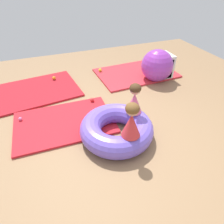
{
  "coord_description": "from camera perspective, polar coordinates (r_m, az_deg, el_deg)",
  "views": [
    {
      "loc": [
        -0.92,
        -2.12,
        2.22
      ],
      "look_at": [
        -0.03,
        0.24,
        0.35
      ],
      "focal_mm": 32.33,
      "sensor_mm": 36.0,
      "label": 1
    }
  ],
  "objects": [
    {
      "name": "ground_plane",
      "position": [
        3.21,
        2.05,
        -7.29
      ],
      "size": [
        8.0,
        8.0,
        0.0
      ],
      "primitive_type": "plane",
      "color": "#93704C"
    },
    {
      "name": "gym_mat_far_right",
      "position": [
        5.12,
        6.8,
        10.86
      ],
      "size": [
        1.92,
        1.3,
        0.04
      ],
      "primitive_type": "cube",
      "rotation": [
        0.0,
        0.0,
        0.05
      ],
      "color": "red",
      "rests_on": "ground"
    },
    {
      "name": "child_in_red",
      "position": [
        2.62,
        5.54,
        -2.38
      ],
      "size": [
        0.35,
        0.35,
        0.51
      ],
      "rotation": [
        0.0,
        0.0,
        2.0
      ],
      "color": "red",
      "rests_on": "inflatable_cushion"
    },
    {
      "name": "gym_mat_far_left",
      "position": [
        3.55,
        -13.31,
        -2.88
      ],
      "size": [
        1.66,
        1.13,
        0.04
      ],
      "primitive_type": "cube",
      "rotation": [
        0.0,
        0.0,
        -0.02
      ],
      "color": "red",
      "rests_on": "ground"
    },
    {
      "name": "play_ball_red",
      "position": [
        3.94,
        -5.65,
        3.46
      ],
      "size": [
        0.08,
        0.08,
        0.08
      ],
      "primitive_type": "sphere",
      "color": "red",
      "rests_on": "gym_mat_far_left"
    },
    {
      "name": "play_ball_orange",
      "position": [
        4.9,
        -16.09,
        9.21
      ],
      "size": [
        0.08,
        0.08,
        0.08
      ],
      "primitive_type": "sphere",
      "color": "orange",
      "rests_on": "gym_mat_center_rear"
    },
    {
      "name": "gym_mat_center_rear",
      "position": [
        4.61,
        -21.71,
        5.3
      ],
      "size": [
        2.03,
        1.49,
        0.04
      ],
      "primitive_type": "cube",
      "rotation": [
        0.0,
        0.0,
        0.12
      ],
      "color": "#B21923",
      "rests_on": "ground"
    },
    {
      "name": "inflatable_cushion",
      "position": [
        3.11,
        1.29,
        -4.76
      ],
      "size": [
        1.13,
        1.13,
        0.33
      ],
      "primitive_type": "torus",
      "color": "#7056D1",
      "rests_on": "ground"
    },
    {
      "name": "play_ball_yellow",
      "position": [
        5.11,
        -3.38,
        11.76
      ],
      "size": [
        0.08,
        0.08,
        0.08
      ],
      "primitive_type": "sphere",
      "color": "yellow",
      "rests_on": "gym_mat_far_right"
    },
    {
      "name": "exercise_ball_large",
      "position": [
        4.77,
        12.62,
        12.7
      ],
      "size": [
        0.72,
        0.72,
        0.72
      ],
      "primitive_type": "sphere",
      "color": "purple",
      "rests_on": "ground"
    },
    {
      "name": "child_in_pink",
      "position": [
        3.07,
        6.39,
        3.78
      ],
      "size": [
        0.27,
        0.27,
        0.49
      ],
      "rotation": [
        0.0,
        0.0,
        1.64
      ],
      "color": "#E5608E",
      "rests_on": "inflatable_cushion"
    },
    {
      "name": "storage_cube",
      "position": [
        4.93,
        13.88,
        12.35
      ],
      "size": [
        0.44,
        0.44,
        0.56
      ],
      "color": "silver",
      "rests_on": "ground"
    },
    {
      "name": "play_ball_blue",
      "position": [
        3.52,
        -4.98,
        -1.05
      ],
      "size": [
        0.08,
        0.08,
        0.08
      ],
      "primitive_type": "sphere",
      "color": "blue",
      "rests_on": "gym_mat_far_left"
    },
    {
      "name": "play_ball_pink",
      "position": [
        3.79,
        -24.52,
        -1.79
      ],
      "size": [
        0.06,
        0.06,
        0.06
      ],
      "primitive_type": "sphere",
      "color": "pink",
      "rests_on": "gym_mat_far_left"
    }
  ]
}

